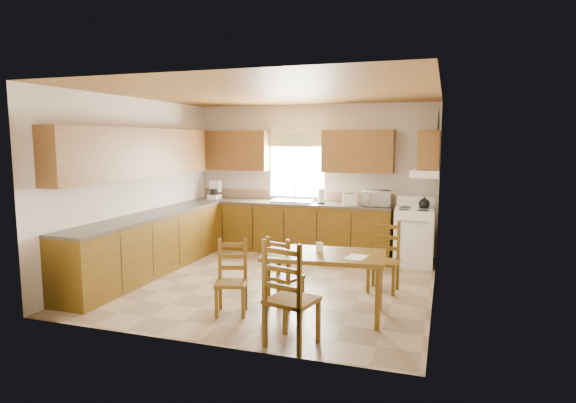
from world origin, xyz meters
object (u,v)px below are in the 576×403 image
(dining_table, at_px, (324,284))
(chair_far_right, at_px, (384,257))
(stove, at_px, (413,238))
(chair_near_right, at_px, (292,293))
(chair_far_left, at_px, (231,278))
(chair_near_left, at_px, (285,272))
(microwave, at_px, (376,198))

(dining_table, bearing_deg, chair_far_right, 58.48)
(stove, distance_m, chair_near_right, 3.74)
(chair_near_right, bearing_deg, dining_table, -82.16)
(chair_far_right, bearing_deg, chair_far_left, -133.55)
(stove, height_order, chair_near_left, stove)
(microwave, height_order, chair_near_right, microwave)
(stove, bearing_deg, chair_near_left, -121.86)
(stove, distance_m, microwave, 0.93)
(chair_near_left, relative_size, chair_far_right, 0.93)
(stove, distance_m, dining_table, 2.81)
(chair_far_right, bearing_deg, stove, 84.02)
(chair_far_left, bearing_deg, chair_far_right, 24.82)
(chair_near_right, bearing_deg, stove, -90.59)
(chair_far_left, height_order, chair_far_right, chair_far_right)
(chair_far_right, bearing_deg, chair_near_left, -132.87)
(chair_near_left, xyz_separation_m, chair_far_left, (-0.52, -0.45, -0.00))
(dining_table, height_order, chair_far_left, chair_far_left)
(dining_table, xyz_separation_m, chair_near_left, (-0.53, 0.13, 0.07))
(dining_table, bearing_deg, stove, 67.28)
(stove, distance_m, chair_near_left, 2.90)
(chair_near_right, bearing_deg, chair_far_left, -19.18)
(dining_table, bearing_deg, microwave, 81.15)
(chair_near_left, height_order, chair_far_right, chair_far_right)
(dining_table, bearing_deg, chair_near_right, -101.47)
(stove, bearing_deg, chair_near_right, -108.28)
(stove, distance_m, chair_far_right, 1.59)
(chair_near_right, bearing_deg, chair_near_left, -54.30)
(chair_far_right, bearing_deg, dining_table, -111.66)
(stove, height_order, microwave, microwave)
(chair_near_left, xyz_separation_m, chair_near_right, (0.43, -1.07, 0.11))
(chair_near_left, bearing_deg, chair_far_right, -118.26)
(microwave, bearing_deg, chair_near_right, -103.33)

